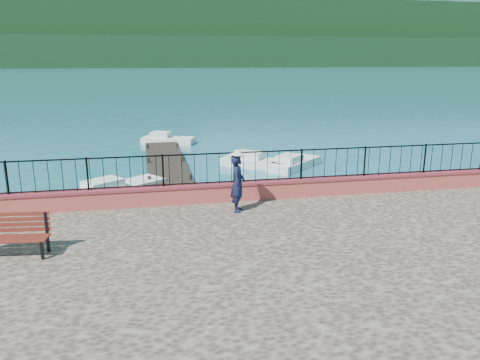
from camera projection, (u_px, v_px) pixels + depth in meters
name	position (u px, v px, depth m)	size (l,w,h in m)	color
ground	(274.00, 287.00, 11.72)	(2000.00, 2000.00, 0.00)	#19596B
parapet	(243.00, 191.00, 14.85)	(28.00, 0.46, 0.58)	#A13F3A
railing	(244.00, 167.00, 14.66)	(27.00, 0.05, 0.95)	black
dock	(168.00, 173.00, 22.67)	(2.00, 16.00, 0.30)	#2D231C
far_forest	(146.00, 52.00, 293.84)	(900.00, 60.00, 18.00)	black
foothills	(144.00, 35.00, 347.43)	(900.00, 120.00, 44.00)	black
companion_hill	(323.00, 63.00, 585.14)	(448.00, 384.00, 180.00)	#142D23
park_bench	(9.00, 244.00, 10.59)	(1.80, 0.77, 0.97)	black
person	(238.00, 183.00, 13.58)	(0.62, 0.41, 1.70)	black
hat	(238.00, 153.00, 13.35)	(0.44, 0.44, 0.12)	white
boat_0	(117.00, 186.00, 19.55)	(4.24, 1.30, 0.80)	silver
boat_1	(260.00, 160.00, 24.55)	(4.09, 1.30, 0.80)	silver
boat_2	(295.00, 160.00, 24.37)	(3.55, 1.30, 0.80)	silver
boat_4	(168.00, 138.00, 31.36)	(3.45, 1.30, 0.80)	silver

